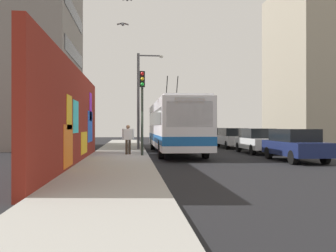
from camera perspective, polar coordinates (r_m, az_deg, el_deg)
name	(u,v)px	position (r m, az deg, el deg)	size (l,w,h in m)	color
ground_plane	(149,159)	(19.29, -2.98, -5.14)	(80.00, 80.00, 0.00)	black
sidewalk_slab	(118,158)	(19.27, -7.75, -4.92)	(48.00, 3.20, 0.15)	#9E9B93
graffiti_wall	(74,117)	(15.94, -14.49, 1.36)	(15.06, 0.32, 4.21)	maroon
building_far_left	(28,58)	(31.78, -21.03, 9.81)	(10.33, 7.37, 14.32)	gray
building_far_right	(326,67)	(37.30, 23.36, 8.50)	(9.75, 8.64, 14.54)	#9E937F
city_bus	(175,125)	(23.07, 1.06, 0.23)	(12.09, 2.63, 5.07)	silver
parked_car_navy	(294,144)	(18.87, 19.12, -2.71)	(4.38, 1.74, 1.58)	navy
parked_car_white	(257,140)	(23.83, 13.72, -2.17)	(4.31, 1.78, 1.58)	white
parked_car_silver	(233,138)	(29.13, 10.07, -1.79)	(4.50, 1.95, 1.58)	#B7B7BC
parked_car_black	(216,136)	(34.65, 7.51, -1.53)	(4.36, 1.76, 1.58)	black
pedestrian_midblock	(128,137)	(20.54, -6.25, -1.73)	(0.22, 0.66, 1.64)	#3F3326
traffic_light	(142,99)	(19.62, -4.05, 4.22)	(0.49, 0.28, 4.52)	#2D382D
street_lamp	(141,94)	(25.50, -4.19, 5.01)	(0.44, 1.84, 6.64)	#4C4C51
flying_pigeons	(125,11)	(20.37, -6.69, 17.41)	(3.88, 0.72, 2.57)	slate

